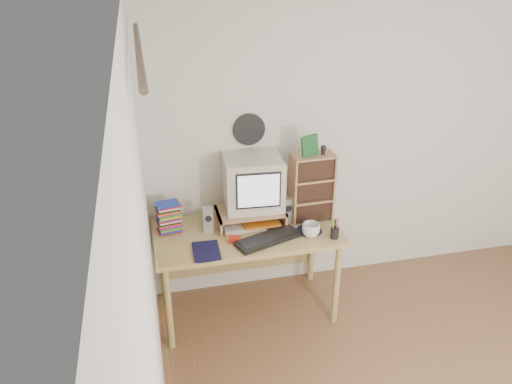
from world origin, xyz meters
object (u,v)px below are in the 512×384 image
desk (245,241)px  keyboard (268,239)px  crt_monitor (253,183)px  diary (193,251)px  cd_rack (311,187)px  mug (311,230)px  dvd_stack (169,217)px

desk → keyboard: bearing=-63.7°
crt_monitor → diary: bearing=-140.2°
desk → cd_rack: (0.53, 0.01, 0.41)m
crt_monitor → cd_rack: (0.44, -0.08, -0.05)m
crt_monitor → mug: 0.56m
keyboard → cd_rack: 0.54m
crt_monitor → keyboard: 0.45m
desk → mug: 0.54m
desk → mug: bearing=-29.3°
cd_rack → mug: size_ratio=4.07×
desk → dvd_stack: dvd_stack is taller
diary → crt_monitor: bearing=38.0°
keyboard → diary: bearing=165.9°
desk → mug: (0.45, -0.25, 0.19)m
mug → diary: 0.88m
crt_monitor → cd_rack: bearing=-5.9°
desk → cd_rack: bearing=1.1°
desk → cd_rack: cd_rack is taller
cd_rack → diary: (-0.96, -0.30, -0.25)m
crt_monitor → dvd_stack: size_ratio=1.79×
keyboard → dvd_stack: dvd_stack is taller
mug → cd_rack: bearing=72.5°
dvd_stack → diary: bearing=-79.2°
cd_rack → desk: bearing=179.0°
keyboard → diary: 0.56m
desk → crt_monitor: size_ratio=3.28×
desk → crt_monitor: bearing=44.9°
cd_rack → diary: 1.04m
desk → dvd_stack: 0.62m
desk → cd_rack: size_ratio=2.58×
desk → diary: (-0.43, -0.29, 0.16)m
desk → dvd_stack: bearing=173.6°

